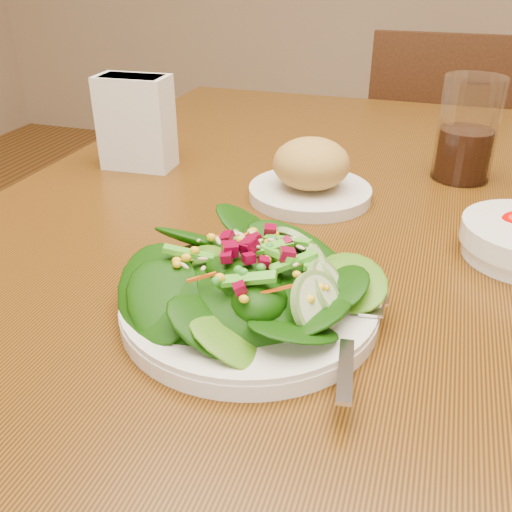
% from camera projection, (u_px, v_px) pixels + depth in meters
% --- Properties ---
extents(dining_table, '(0.90, 1.40, 0.75)m').
position_uv_depth(dining_table, '(303.00, 288.00, 0.79)').
color(dining_table, '#65390E').
rests_on(dining_table, ground_plane).
extents(chair_far, '(0.41, 0.41, 0.86)m').
position_uv_depth(chair_far, '(428.00, 166.00, 1.78)').
color(chair_far, '#452412').
rests_on(chair_far, ground_plane).
extents(salad_plate, '(0.26, 0.25, 0.07)m').
position_uv_depth(salad_plate, '(258.00, 292.00, 0.54)').
color(salad_plate, silver).
rests_on(salad_plate, dining_table).
extents(bread_plate, '(0.17, 0.17, 0.09)m').
position_uv_depth(bread_plate, '(311.00, 175.00, 0.79)').
color(bread_plate, silver).
rests_on(bread_plate, dining_table).
extents(drinking_glass, '(0.09, 0.09, 0.15)m').
position_uv_depth(drinking_glass, '(466.00, 137.00, 0.85)').
color(drinking_glass, silver).
rests_on(drinking_glass, dining_table).
extents(napkin_holder, '(0.11, 0.07, 0.14)m').
position_uv_depth(napkin_holder, '(136.00, 120.00, 0.89)').
color(napkin_holder, white).
rests_on(napkin_holder, dining_table).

